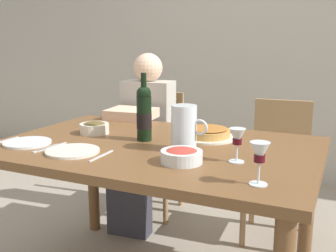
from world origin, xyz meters
TOP-DOWN VIEW (x-y plane):
  - back_wall at (0.00, 2.01)m, footprint 8.00×0.10m
  - dining_table at (0.00, 0.00)m, footprint 1.50×1.00m
  - wine_bottle at (-0.09, 0.05)m, footprint 0.07×0.07m
  - water_pitcher at (0.16, -0.04)m, footprint 0.17×0.11m
  - baked_tart at (0.18, 0.22)m, footprint 0.29×0.29m
  - salad_bowl at (0.22, -0.22)m, footprint 0.17×0.17m
  - olive_bowl at (-0.40, 0.07)m, footprint 0.15×0.15m
  - wine_glass_left_diner at (0.56, -0.34)m, footprint 0.07×0.07m
  - wine_glass_right_diner at (0.42, -0.11)m, footprint 0.07×0.07m
  - dinner_plate_left_setting at (-0.27, -0.28)m, footprint 0.24×0.24m
  - dinner_plate_right_setting at (-0.56, -0.25)m, footprint 0.22×0.22m
  - fork_left_setting at (-0.42, -0.28)m, footprint 0.02×0.16m
  - knife_left_setting at (-0.12, -0.28)m, footprint 0.01×0.18m
  - knife_right_setting at (-0.41, -0.25)m, footprint 0.02×0.18m
  - spoon_right_setting at (-0.70, -0.25)m, footprint 0.02×0.16m
  - chair_left at (-0.46, 0.92)m, footprint 0.43×0.43m
  - diner_left at (-0.44, 0.68)m, footprint 0.36×0.53m
  - chair_right at (0.44, 0.87)m, footprint 0.42×0.42m

SIDE VIEW (x-z plane):
  - chair_left at x=-0.46m, z-range 0.06..0.93m
  - chair_right at x=0.44m, z-range 0.06..0.93m
  - diner_left at x=-0.44m, z-range 0.04..1.20m
  - dining_table at x=0.00m, z-range 0.29..1.05m
  - fork_left_setting at x=-0.42m, z-range 0.76..0.76m
  - knife_left_setting at x=-0.12m, z-range 0.76..0.76m
  - knife_right_setting at x=-0.41m, z-range 0.76..0.76m
  - spoon_right_setting at x=-0.70m, z-range 0.76..0.76m
  - dinner_plate_left_setting at x=-0.27m, z-range 0.76..0.77m
  - dinner_plate_right_setting at x=-0.56m, z-range 0.76..0.77m
  - baked_tart at x=0.18m, z-range 0.76..0.82m
  - salad_bowl at x=0.22m, z-range 0.76..0.82m
  - olive_bowl at x=-0.40m, z-range 0.76..0.82m
  - water_pitcher at x=0.16m, z-range 0.75..0.95m
  - wine_glass_right_diner at x=0.42m, z-range 0.79..0.93m
  - wine_glass_left_diner at x=0.56m, z-range 0.79..0.94m
  - wine_bottle at x=-0.09m, z-range 0.73..1.06m
  - back_wall at x=0.00m, z-range 0.00..2.80m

